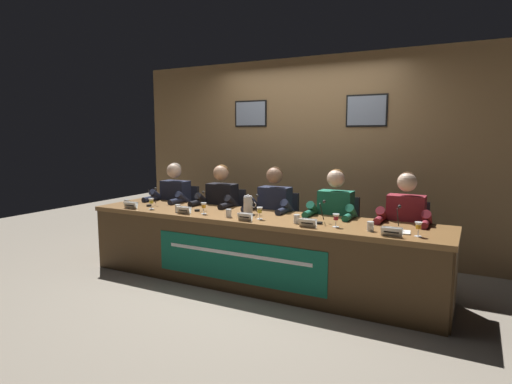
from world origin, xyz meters
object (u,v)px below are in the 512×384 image
Objects in this scene: microphone_left at (199,204)px; water_pitcher_central at (248,205)px; nameplate_center at (245,217)px; water_cup_right at (297,219)px; chair_left at (227,226)px; juice_glass_center at (260,211)px; panelist_center at (272,212)px; microphone_center at (253,208)px; water_cup_far_right at (370,227)px; document_stack_far_right at (398,232)px; water_cup_left at (178,209)px; panelist_far_right at (404,224)px; panelist_left at (219,207)px; juice_glass_left at (204,206)px; conference_table at (251,238)px; nameplate_right at (308,223)px; juice_glass_right at (336,218)px; juice_glass_far_left at (151,202)px; microphone_far_right at (397,222)px; water_cup_center at (229,214)px; microphone_far_left at (151,200)px; panelist_far_left at (172,203)px; juice_glass_far_right at (418,226)px; chair_right at (338,239)px; water_cup_far_left at (127,203)px; chair_far_left at (182,221)px; chair_far_right at (406,247)px; nameplate_left at (184,210)px; nameplate_far_right at (392,232)px; nameplate_far_left at (131,205)px; panelist_right at (333,218)px; microphone_right at (321,216)px.

microphone_left is 0.58m from water_pitcher_central.
nameplate_center is 0.52m from water_cup_right.
chair_left is 7.29× the size of juice_glass_center.
microphone_center is at bearing -94.22° from panelist_center.
document_stack_far_right is (0.23, 0.05, -0.03)m from water_cup_far_right.
panelist_far_right is at bearing 15.30° from water_cup_left.
panelist_left is at bearing 93.90° from microphone_left.
water_cup_left is at bearing -172.68° from juice_glass_left.
document_stack_far_right is at bearing -0.56° from conference_table.
nameplate_right is 0.26m from juice_glass_right.
microphone_far_right is at bearing 4.08° from juice_glass_far_left.
conference_table is 0.35m from water_cup_center.
juice_glass_left is 0.76× the size of nameplate_right.
juice_glass_far_left is 0.57× the size of microphone_center.
microphone_far_left is 0.95× the size of document_stack_far_right.
juice_glass_far_right is at bearing -10.87° from panelist_far_left.
juice_glass_right is 1.00× the size of juice_glass_far_right.
chair_left is 1.00× the size of chair_right.
water_cup_far_right is at bearing -56.04° from chair_right.
juice_glass_right reaches higher than water_cup_far_left.
microphone_left is 1.42× the size of nameplate_center.
chair_far_left is 2.90m from chair_far_right.
juice_glass_far_left is at bearing -163.15° from microphone_left.
water_cup_left is at bearing -174.83° from microphone_far_right.
document_stack_far_right is (2.20, -0.72, 0.31)m from chair_left.
nameplate_left is 2.37m from chair_far_right.
nameplate_left is 1.73m from chair_right.
panelist_far_right is 5.70× the size of microphone_far_right.
panelist_far_right reaches higher than nameplate_left.
chair_far_right reaches higher than nameplate_far_right.
nameplate_right is 0.94× the size of nameplate_far_right.
water_cup_center is (1.41, 0.00, 0.00)m from water_cup_far_left.
conference_table is at bearing -44.33° from chair_left.
water_pitcher_central reaches higher than water_cup_center.
nameplate_far_left is at bearing -154.58° from panelist_center.
juice_glass_far_left is 0.57× the size of microphone_left.
juice_glass_far_right reaches higher than nameplate_far_left.
panelist_right is 5.70× the size of microphone_far_right.
juice_glass_far_left is 1.05m from water_cup_center.
chair_left is at bearing 148.60° from water_cup_right.
conference_table is at bearing -5.06° from microphone_left.
microphone_right is 1.04m from chair_far_right.
panelist_left is (0.72, -0.20, 0.28)m from chair_far_left.
microphone_center reaches higher than juice_glass_right.
juice_glass_left is at bearing -132.20° from panelist_center.
water_cup_far_left is 0.94m from microphone_left.
juice_glass_left is at bearing -178.87° from juice_glass_right.
panelist_right reaches higher than microphone_center.
water_cup_left is at bearing -176.06° from juice_glass_center.
microphone_center reaches higher than chair_far_right.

